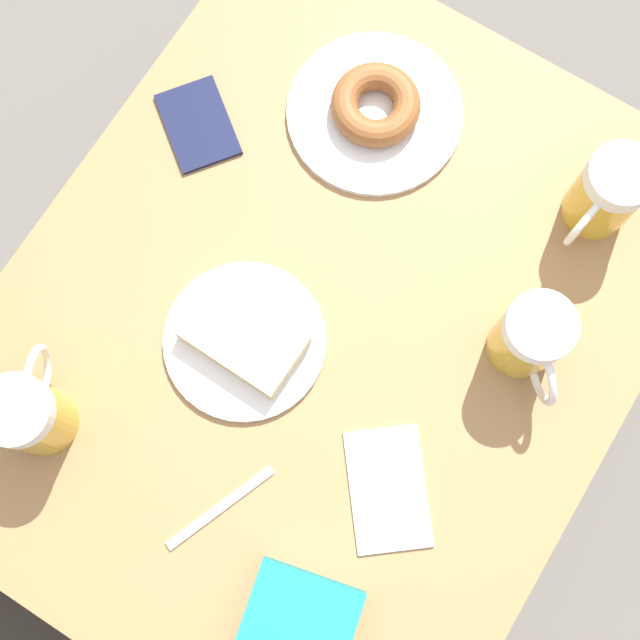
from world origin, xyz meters
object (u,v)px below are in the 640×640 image
(plate_with_cake, at_px, (244,339))
(passport_near_edge, at_px, (198,124))
(plate_with_donut, at_px, (375,109))
(beer_mug_center, at_px, (30,414))
(fork, at_px, (220,508))
(beer_mug_left, at_px, (606,194))
(napkin_folded, at_px, (388,489))
(blue_pouch, at_px, (294,639))
(beer_mug_right, at_px, (531,338))

(plate_with_cake, distance_m, passport_near_edge, 0.32)
(plate_with_donut, distance_m, beer_mug_center, 0.61)
(plate_with_donut, height_order, beer_mug_center, beer_mug_center)
(plate_with_cake, distance_m, fork, 0.22)
(plate_with_cake, xyz_separation_m, beer_mug_left, (-0.30, -0.40, 0.05))
(plate_with_cake, relative_size, plate_with_donut, 0.87)
(napkin_folded, distance_m, blue_pouch, 0.22)
(fork, bearing_deg, beer_mug_right, -120.35)
(blue_pouch, bearing_deg, beer_mug_left, -94.26)
(plate_with_donut, distance_m, beer_mug_right, 0.39)
(napkin_folded, height_order, passport_near_edge, passport_near_edge)
(beer_mug_left, distance_m, passport_near_edge, 0.56)
(blue_pouch, bearing_deg, passport_near_edge, -46.53)
(plate_with_donut, height_order, beer_mug_right, beer_mug_right)
(beer_mug_right, distance_m, fork, 0.45)
(plate_with_donut, height_order, napkin_folded, plate_with_donut)
(plate_with_donut, xyz_separation_m, beer_mug_left, (-0.33, -0.03, 0.05))
(beer_mug_center, xyz_separation_m, beer_mug_right, (-0.48, -0.41, 0.00))
(plate_with_donut, relative_size, passport_near_edge, 1.61)
(beer_mug_center, bearing_deg, passport_near_edge, -82.06)
(beer_mug_right, relative_size, napkin_folded, 0.73)
(napkin_folded, bearing_deg, beer_mug_center, 20.61)
(beer_mug_left, height_order, fork, beer_mug_left)
(beer_mug_left, relative_size, passport_near_edge, 0.87)
(blue_pouch, bearing_deg, beer_mug_right, -97.43)
(beer_mug_left, bearing_deg, passport_near_edge, 18.58)
(plate_with_donut, xyz_separation_m, beer_mug_center, (0.14, 0.59, 0.05))
(plate_with_cake, height_order, plate_with_donut, plate_with_donut)
(beer_mug_right, bearing_deg, beer_mug_center, 40.52)
(beer_mug_left, bearing_deg, blue_pouch, 85.74)
(beer_mug_right, distance_m, passport_near_edge, 0.54)
(passport_near_edge, bearing_deg, plate_with_donut, -144.20)
(beer_mug_center, distance_m, blue_pouch, 0.42)
(fork, distance_m, passport_near_edge, 0.53)
(plate_with_cake, relative_size, beer_mug_left, 1.60)
(plate_with_cake, xyz_separation_m, passport_near_edge, (0.22, -0.23, -0.01))
(beer_mug_center, bearing_deg, plate_with_cake, -125.96)
(beer_mug_right, xyz_separation_m, napkin_folded, (0.05, 0.25, -0.06))
(blue_pouch, bearing_deg, napkin_folded, -91.56)
(beer_mug_left, relative_size, blue_pouch, 0.73)
(beer_mug_left, xyz_separation_m, fork, (0.21, 0.60, -0.06))
(beer_mug_center, bearing_deg, fork, -174.11)
(beer_mug_right, distance_m, blue_pouch, 0.47)
(beer_mug_left, relative_size, beer_mug_center, 1.01)
(fork, bearing_deg, passport_near_edge, -53.27)
(plate_with_donut, height_order, beer_mug_left, beer_mug_left)
(beer_mug_left, bearing_deg, beer_mug_right, 92.46)
(beer_mug_center, height_order, beer_mug_right, same)
(beer_mug_center, bearing_deg, plate_with_donut, -103.15)
(plate_with_donut, relative_size, fork, 1.61)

